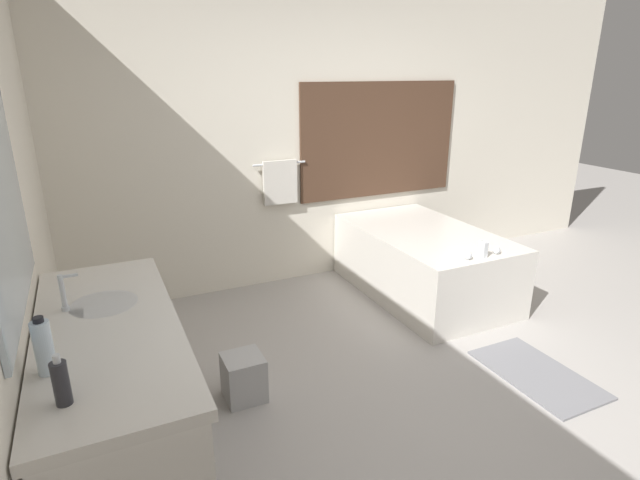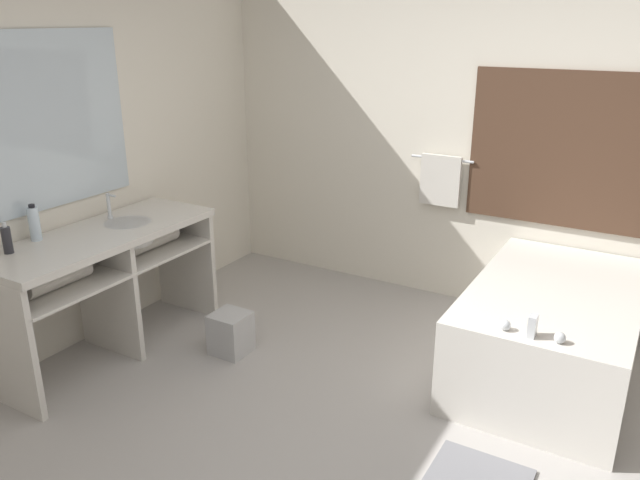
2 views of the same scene
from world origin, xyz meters
The scene contains 9 objects.
ground_plane centered at (0.00, 0.00, 0.00)m, with size 16.00×16.00×0.00m, color #A8A39E.
wall_back_with_blinds centered at (0.03, 2.23, 1.35)m, with size 7.40×0.13×2.70m.
wall_left_with_mirror centered at (-2.23, 0.00, 1.35)m, with size 0.08×7.40×2.70m.
vanity_counter centered at (-1.88, 0.19, 0.64)m, with size 0.61×1.58×0.87m.
sink_faucet centered at (-2.05, 0.40, 0.96)m, with size 0.09×0.04×0.18m.
bathtub centered at (0.77, 1.37, 0.33)m, with size 0.98×1.63×0.72m.
water_bottle_1 centered at (-2.11, -0.14, 0.98)m, with size 0.07×0.07×0.23m.
soap_dispenser centered at (-2.05, -0.37, 0.95)m, with size 0.05×0.05×0.19m.
waste_bin centered at (-1.17, 0.56, 0.14)m, with size 0.24×0.24×0.29m.
Camera 2 is at (1.27, -2.42, 2.17)m, focal length 35.00 mm.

